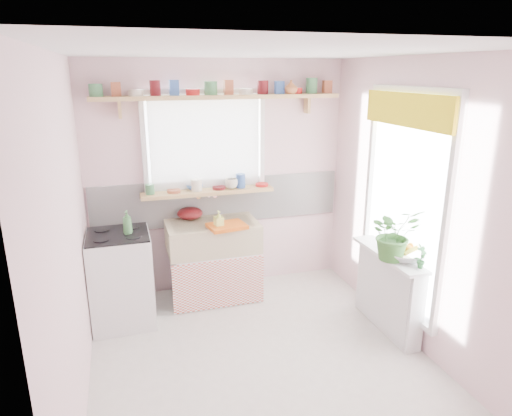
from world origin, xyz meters
name	(u,v)px	position (x,y,z in m)	size (l,w,h in m)	color
room	(302,178)	(0.66, 0.86, 1.37)	(3.20, 3.20, 3.20)	silver
sink_unit	(213,260)	(-0.15, 1.29, 0.43)	(0.95, 0.65, 1.11)	white
cooker	(121,278)	(-1.10, 1.05, 0.46)	(0.58, 0.58, 0.93)	white
radiator_ledge	(388,290)	(1.30, 0.20, 0.40)	(0.22, 0.95, 0.78)	white
windowsill	(208,192)	(-0.15, 1.48, 1.14)	(1.40, 0.22, 0.04)	tan
pine_shelf	(220,97)	(0.00, 1.47, 2.12)	(2.52, 0.24, 0.04)	tan
shelf_crockery	(220,89)	(0.00, 1.47, 2.20)	(2.47, 0.11, 0.12)	#3F7F4C
sill_crockery	(203,185)	(-0.20, 1.48, 1.21)	(1.35, 0.11, 0.12)	#3F7F4C
dish_tray	(227,226)	(-0.04, 1.10, 0.87)	(0.37, 0.28, 0.04)	orange
colander	(190,213)	(-0.35, 1.50, 0.91)	(0.27, 0.27, 0.12)	#520E11
jade_plant	(394,234)	(1.21, 0.07, 1.01)	(0.43, 0.37, 0.48)	#39712D
fruit_bowl	(407,255)	(1.33, 0.02, 0.82)	(0.33, 0.33, 0.08)	silver
herb_pot	(421,256)	(1.33, -0.17, 0.88)	(0.11, 0.08, 0.22)	#27622C
soap_bottle_sink	(219,220)	(-0.12, 1.10, 0.94)	(0.08, 0.09, 0.19)	#DBE565
sill_cup	(231,184)	(0.10, 1.47, 1.21)	(0.14, 0.14, 0.11)	beige
sill_bowl	(194,187)	(-0.28, 1.54, 1.19)	(0.18, 0.18, 0.06)	#3563AE
shelf_vase	(291,87)	(0.74, 1.41, 2.21)	(0.14, 0.14, 0.14)	#B46937
cooker_bottle	(127,222)	(-1.00, 1.02, 1.03)	(0.09, 0.09, 0.22)	#418245
fruit	(408,248)	(1.34, 0.03, 0.88)	(0.20, 0.14, 0.10)	orange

